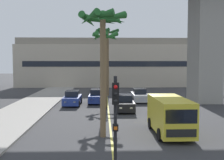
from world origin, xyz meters
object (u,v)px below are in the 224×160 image
Objects in this scene: traffic_light_median_near at (115,118)px; palm_tree_near_median at (105,46)px; palm_tree_far_median at (107,45)px; traffic_light_median_far at (104,86)px; delivery_van at (170,115)px; car_queue_third at (97,97)px; palm_tree_mid_median at (103,33)px; car_queue_fourth at (72,98)px; car_queue_front at (125,103)px; car_queue_second at (140,96)px.

palm_tree_near_median is at bearing 90.60° from traffic_light_median_near.
palm_tree_far_median is at bearing 87.91° from palm_tree_near_median.
traffic_light_median_far is 6.90m from palm_tree_near_median.
delivery_van is at bearing 64.33° from traffic_light_median_near.
palm_tree_mid_median is at bearing -87.23° from car_queue_third.
car_queue_fourth is (-2.60, -1.55, 0.00)m from car_queue_third.
traffic_light_median_far is at bearing -116.67° from car_queue_front.
car_queue_fourth is 0.98× the size of traffic_light_median_far.
car_queue_third is at bearing -171.49° from car_queue_second.
car_queue_front is 0.53× the size of palm_tree_mid_median.
car_queue_second is 0.53× the size of palm_tree_mid_median.
traffic_light_median_near reaches higher than car_queue_fourth.
palm_tree_far_median is (-3.69, 6.06, 6.31)m from car_queue_second.
palm_tree_mid_median is (-4.31, -15.25, 5.71)m from car_queue_second.
delivery_van is 21.91m from palm_tree_far_median.
traffic_light_median_near is (-3.88, -8.08, 1.43)m from delivery_van.
car_queue_second is (2.25, 6.10, 0.00)m from car_queue_front.
traffic_light_median_near and traffic_light_median_far have the same top height.
palm_tree_mid_median is at bearing 93.30° from traffic_light_median_near.
palm_tree_mid_median is at bearing -90.65° from traffic_light_median_far.
car_queue_third is 3.03m from car_queue_fourth.
delivery_van is 12.39m from palm_tree_near_median.
traffic_light_median_far is at bearing 91.70° from traffic_light_median_near.
traffic_light_median_far is 0.54× the size of palm_tree_mid_median.
palm_tree_near_median is 0.84× the size of palm_tree_far_median.
car_queue_second is 7.95m from car_queue_fourth.
car_queue_third and car_queue_fourth have the same top height.
car_queue_front is 0.53× the size of palm_tree_near_median.
traffic_light_median_near is 0.54× the size of palm_tree_near_median.
palm_tree_far_median is at bearing 88.03° from traffic_light_median_far.
car_queue_fourth is 11.18m from palm_tree_far_median.
palm_tree_far_median is at bearing 96.78° from car_queue_front.
car_queue_second is 0.98× the size of traffic_light_median_near.
car_queue_fourth is 20.97m from traffic_light_median_near.
palm_tree_near_median reaches higher than car_queue_fourth.
traffic_light_median_near reaches higher than car_queue_third.
car_queue_front is 0.78× the size of delivery_van.
traffic_light_median_near is at bearing -90.35° from palm_tree_far_median.
car_queue_front is 4.88m from traffic_light_median_far.
palm_tree_far_median is (3.92, 8.36, 6.31)m from car_queue_fourth.
delivery_van is at bearing -58.54° from car_queue_fourth.
car_queue_fourth is at bearing 104.31° from palm_tree_mid_median.
palm_tree_far_median reaches higher than palm_tree_near_median.
traffic_light_median_near reaches higher than delivery_van.
car_queue_front and car_queue_fourth have the same top height.
delivery_van is 0.57× the size of palm_tree_far_median.
palm_tree_far_median is (-1.45, 12.16, 6.31)m from car_queue_front.
traffic_light_median_near is 19.00m from palm_tree_near_median.
car_queue_third is 9.58m from traffic_light_median_far.
traffic_light_median_far is at bearing -91.97° from palm_tree_far_median.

